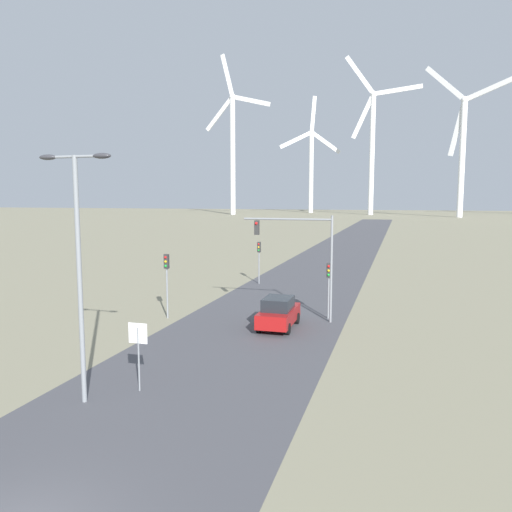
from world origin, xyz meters
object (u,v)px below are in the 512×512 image
object	(u,v)px
traffic_light_mast_overhead	(301,245)
wind_turbine_right	(463,144)
traffic_light_post_mid_left	(259,253)
car_approaching	(279,313)
wind_turbine_left	(311,163)
stop_sign_near	(138,344)
wind_turbine_center	(372,142)
wind_turbine_far_left	(233,144)
streetlamp	(78,248)
traffic_light_post_near_left	(167,272)
traffic_light_post_near_right	(329,278)

from	to	relation	value
traffic_light_mast_overhead	wind_turbine_right	bearing A→B (deg)	81.25
traffic_light_post_mid_left	car_approaching	distance (m)	15.09
car_approaching	wind_turbine_right	xyz separation A→B (m)	(27.55, 175.80, 26.22)
wind_turbine_left	wind_turbine_right	world-z (taller)	wind_turbine_right
car_approaching	stop_sign_near	bearing A→B (deg)	-105.58
car_approaching	wind_turbine_center	xyz separation A→B (m)	(-6.62, 195.78, 30.28)
wind_turbine_left	traffic_light_post_mid_left	bearing A→B (deg)	-81.17
wind_turbine_far_left	traffic_light_mast_overhead	bearing A→B (deg)	-69.84
wind_turbine_right	wind_turbine_left	bearing A→B (deg)	146.99
stop_sign_near	car_approaching	bearing A→B (deg)	74.42
traffic_light_post_mid_left	wind_turbine_far_left	size ratio (longest dim) A/B	0.05
car_approaching	wind_turbine_left	xyz separation A→B (m)	(-36.83, 217.62, 23.42)
streetlamp	stop_sign_near	world-z (taller)	streetlamp
streetlamp	car_approaching	xyz separation A→B (m)	(4.43, 12.26, -4.84)
wind_turbine_right	traffic_light_post_near_left	bearing A→B (deg)	-101.22
traffic_light_post_mid_left	traffic_light_mast_overhead	size ratio (longest dim) A/B	0.57
traffic_light_post_near_left	wind_turbine_right	bearing A→B (deg)	78.78
traffic_light_mast_overhead	traffic_light_post_near_left	bearing A→B (deg)	-167.15
wind_turbine_right	traffic_light_post_mid_left	bearing A→B (deg)	-101.45
car_approaching	wind_turbine_right	world-z (taller)	wind_turbine_right
stop_sign_near	wind_turbine_far_left	xyz separation A→B (m)	(-62.21, 192.74, 28.82)
wind_turbine_far_left	traffic_light_post_mid_left	bearing A→B (deg)	-70.34
wind_turbine_left	traffic_light_post_near_left	bearing A→B (deg)	-82.25
traffic_light_mast_overhead	wind_turbine_center	xyz separation A→B (m)	(-7.44, 193.58, 26.51)
streetlamp	wind_turbine_center	world-z (taller)	wind_turbine_center
traffic_light_mast_overhead	wind_turbine_far_left	xyz separation A→B (m)	(-66.03, 179.80, 26.05)
wind_turbine_right	wind_turbine_far_left	bearing A→B (deg)	176.17
stop_sign_near	traffic_light_mast_overhead	size ratio (longest dim) A/B	0.42
traffic_light_post_near_left	car_approaching	world-z (taller)	traffic_light_post_near_left
stop_sign_near	traffic_light_post_near_right	size ratio (longest dim) A/B	0.78
streetlamp	car_approaching	world-z (taller)	streetlamp
streetlamp	wind_turbine_far_left	bearing A→B (deg)	107.37
stop_sign_near	car_approaching	distance (m)	11.19
traffic_light_post_near_right	traffic_light_post_mid_left	bearing A→B (deg)	124.92
traffic_light_mast_overhead	traffic_light_post_near_right	bearing A→B (deg)	28.76
traffic_light_post_mid_left	traffic_light_post_near_right	bearing A→B (deg)	-55.08
traffic_light_mast_overhead	wind_turbine_center	distance (m)	195.53
stop_sign_near	wind_turbine_far_left	distance (m)	204.57
traffic_light_mast_overhead	wind_turbine_left	xyz separation A→B (m)	(-37.66, 215.42, 19.64)
wind_turbine_center	wind_turbine_far_left	bearing A→B (deg)	-166.76
traffic_light_mast_overhead	wind_turbine_left	world-z (taller)	wind_turbine_left
traffic_light_post_mid_left	traffic_light_post_near_left	bearing A→B (deg)	-98.57
traffic_light_post_mid_left	streetlamp	bearing A→B (deg)	-88.31
streetlamp	traffic_light_post_mid_left	size ratio (longest dim) A/B	2.46
wind_turbine_center	streetlamp	bearing A→B (deg)	-89.40
streetlamp	traffic_light_post_near_right	world-z (taller)	streetlamp
wind_turbine_left	wind_turbine_center	distance (m)	37.91
traffic_light_post_mid_left	traffic_light_mast_overhead	xyz separation A→B (m)	(6.03, -11.85, 1.97)
wind_turbine_center	wind_turbine_left	bearing A→B (deg)	144.14
stop_sign_near	wind_turbine_right	bearing A→B (deg)	80.70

